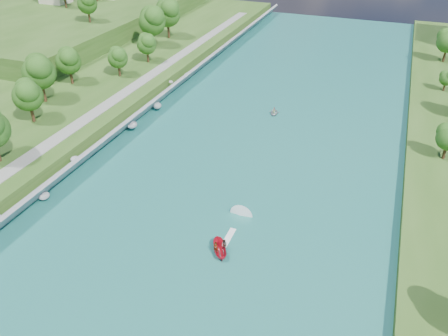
% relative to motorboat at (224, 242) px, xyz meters
% --- Properties ---
extents(ground, '(260.00, 260.00, 0.00)m').
position_rel_motorboat_xyz_m(ground, '(-4.86, -3.52, -0.80)').
color(ground, '#2D5119').
rests_on(ground, ground).
extents(river_water, '(55.00, 240.00, 0.10)m').
position_rel_motorboat_xyz_m(river_water, '(-4.86, 16.48, -0.75)').
color(river_water, '#195A61').
rests_on(river_water, ground).
extents(berm_west, '(45.00, 240.00, 3.50)m').
position_rel_motorboat_xyz_m(berm_west, '(-54.86, 16.48, 0.95)').
color(berm_west, '#2D5119').
rests_on(berm_west, ground).
extents(ridge_west, '(60.00, 120.00, 9.00)m').
position_rel_motorboat_xyz_m(ridge_west, '(-87.36, 91.48, 3.70)').
color(ridge_west, '#2D5119').
rests_on(ridge_west, ground).
extents(riprap_bank, '(4.15, 236.00, 4.05)m').
position_rel_motorboat_xyz_m(riprap_bank, '(-30.69, 15.89, 0.99)').
color(riprap_bank, slate).
rests_on(riprap_bank, ground).
extents(riverside_path, '(3.00, 200.00, 0.10)m').
position_rel_motorboat_xyz_m(riverside_path, '(-37.36, 16.48, 2.75)').
color(riverside_path, gray).
rests_on(riverside_path, berm_west).
extents(motorboat, '(3.60, 18.96, 2.12)m').
position_rel_motorboat_xyz_m(motorboat, '(0.00, 0.00, 0.00)').
color(motorboat, red).
rests_on(motorboat, river_water).
extents(raft, '(2.85, 3.62, 1.55)m').
position_rel_motorboat_xyz_m(raft, '(-4.97, 43.54, -0.33)').
color(raft, '#919599').
rests_on(raft, river_water).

